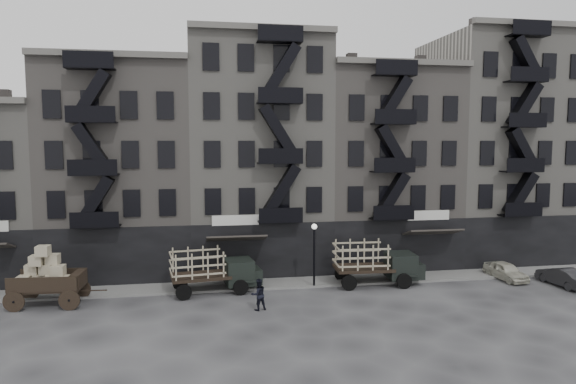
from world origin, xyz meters
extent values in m
plane|color=#38383A|center=(0.00, 0.00, 0.00)|extent=(140.00, 140.00, 0.00)
cube|color=slate|center=(0.00, 3.75, 0.07)|extent=(55.00, 2.50, 0.15)
cube|color=#4C4744|center=(-17.50, 10.00, 12.60)|extent=(0.70, 0.70, 1.20)
cube|color=slate|center=(-10.00, 10.00, 7.50)|extent=(10.00, 10.00, 15.00)
cube|color=black|center=(-10.00, 5.05, 2.00)|extent=(10.00, 0.35, 4.00)
cube|color=#595651|center=(-10.00, 4.85, 15.20)|extent=(10.00, 0.50, 0.40)
cube|color=#4C4744|center=(-13.00, 10.00, 15.60)|extent=(0.70, 0.70, 1.20)
cube|color=#4C4744|center=(-7.50, 10.00, 15.60)|extent=(0.70, 0.70, 1.20)
cube|color=gray|center=(0.00, 10.00, 8.50)|extent=(10.00, 10.00, 17.00)
cube|color=black|center=(0.00, 5.05, 2.00)|extent=(10.00, 0.35, 4.00)
cube|color=#595651|center=(0.00, 4.85, 17.20)|extent=(10.00, 0.50, 0.40)
cube|color=#4C4744|center=(-3.00, 10.00, 17.60)|extent=(0.70, 0.70, 1.20)
cube|color=#4C4744|center=(2.50, 10.00, 17.60)|extent=(0.70, 0.70, 1.20)
cube|color=slate|center=(10.00, 10.00, 7.50)|extent=(10.00, 10.00, 15.00)
cube|color=black|center=(10.00, 5.05, 2.00)|extent=(10.00, 0.35, 4.00)
cube|color=#595651|center=(10.00, 4.85, 15.20)|extent=(10.00, 0.50, 0.40)
cube|color=#4C4744|center=(7.00, 10.00, 15.60)|extent=(0.70, 0.70, 1.20)
cube|color=#4C4744|center=(12.50, 10.00, 15.60)|extent=(0.70, 0.70, 1.20)
cube|color=gray|center=(20.00, 10.00, 9.00)|extent=(10.00, 10.00, 18.00)
cube|color=black|center=(20.00, 5.05, 2.00)|extent=(10.00, 0.35, 4.00)
cube|color=#595651|center=(20.00, 4.85, 18.20)|extent=(10.00, 0.50, 0.40)
cube|color=#4C4744|center=(17.00, 10.00, 18.60)|extent=(0.70, 0.70, 1.20)
cube|color=#4C4744|center=(22.50, 10.00, 18.60)|extent=(0.70, 0.70, 1.20)
cylinder|color=black|center=(3.00, 2.60, 2.00)|extent=(0.14, 0.14, 4.00)
sphere|color=silver|center=(3.00, 2.60, 4.10)|extent=(0.36, 0.36, 0.36)
cube|color=black|center=(-13.28, 1.65, 1.09)|extent=(4.05, 2.34, 0.22)
cylinder|color=black|center=(-14.87, 0.67, 0.60)|extent=(1.20, 0.19, 1.20)
cylinder|color=black|center=(-14.72, 2.84, 0.60)|extent=(1.20, 0.19, 1.20)
cylinder|color=black|center=(-11.84, 0.46, 0.60)|extent=(1.20, 0.19, 1.20)
cylinder|color=black|center=(-11.68, 2.63, 0.60)|extent=(1.20, 0.19, 1.20)
cube|color=black|center=(-11.54, 1.53, 1.52)|extent=(0.67, 1.77, 0.87)
cube|color=black|center=(-4.41, 2.51, 1.13)|extent=(3.92, 2.63, 0.19)
cube|color=black|center=(-1.95, 2.85, 1.24)|extent=(1.97, 2.15, 1.61)
cube|color=black|center=(-0.99, 2.98, 0.91)|extent=(1.07, 1.72, 0.97)
cylinder|color=black|center=(-1.91, 1.77, 0.48)|extent=(0.99, 0.37, 0.97)
cylinder|color=black|center=(-2.21, 3.90, 0.48)|extent=(0.99, 0.37, 0.97)
cylinder|color=black|center=(-5.43, 1.29, 0.48)|extent=(0.99, 0.37, 0.97)
cylinder|color=black|center=(-5.73, 3.42, 0.48)|extent=(0.99, 0.37, 0.97)
cube|color=black|center=(6.41, 2.64, 1.17)|extent=(3.92, 2.45, 0.20)
cube|color=black|center=(8.97, 2.49, 1.29)|extent=(1.90, 2.11, 1.68)
cube|color=black|center=(9.98, 2.43, 0.95)|extent=(0.99, 1.73, 1.01)
cylinder|color=black|center=(8.80, 1.38, 0.50)|extent=(1.02, 0.30, 1.01)
cylinder|color=black|center=(8.93, 3.61, 0.50)|extent=(1.02, 0.30, 1.01)
cylinder|color=black|center=(5.11, 1.59, 0.50)|extent=(1.02, 0.30, 1.01)
cylinder|color=black|center=(5.24, 3.83, 0.50)|extent=(1.02, 0.30, 1.01)
imported|color=beige|center=(16.69, 2.31, 0.62)|extent=(1.84, 3.75, 1.23)
imported|color=black|center=(19.55, 0.25, 0.62)|extent=(1.66, 3.89, 1.25)
imported|color=black|center=(-1.13, -1.29, 0.92)|extent=(1.05, 0.91, 1.84)
camera|label=1|loc=(-4.23, -29.84, 9.70)|focal=32.00mm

